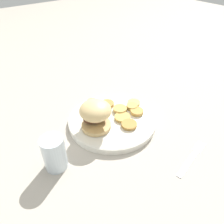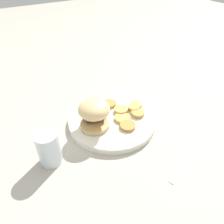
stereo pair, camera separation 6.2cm
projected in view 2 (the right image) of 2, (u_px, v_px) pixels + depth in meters
The scene contains 13 objects.
ground_plane at pixel (112, 123), 0.76m from camera, with size 4.00×4.00×0.00m, color #B2A899.
dinner_plate at pixel (112, 120), 0.76m from camera, with size 0.30×0.30×0.02m.
sandwich at pixel (95, 113), 0.69m from camera, with size 0.10×0.10×0.10m.
potato_round_0 at pixel (121, 110), 0.78m from camera, with size 0.05×0.05×0.01m, color tan.
potato_round_1 at pixel (122, 118), 0.74m from camera, with size 0.05×0.05×0.01m, color tan.
potato_round_2 at pixel (128, 126), 0.71m from camera, with size 0.05×0.05×0.01m, color #BC8942.
potato_round_3 at pixel (134, 108), 0.78m from camera, with size 0.04×0.04×0.01m, color tan.
potato_round_4 at pixel (95, 101), 0.82m from camera, with size 0.04×0.04×0.01m, color #DBB766.
potato_round_5 at pixel (109, 104), 0.81m from camera, with size 0.05×0.05×0.01m, color #BC8942.
potato_round_6 at pixel (138, 113), 0.76m from camera, with size 0.05×0.05×0.01m, color tan.
potato_round_7 at pixel (136, 104), 0.81m from camera, with size 0.05×0.05×0.01m, color #DBB766.
fork at pixel (188, 164), 0.62m from camera, with size 0.16×0.06×0.00m.
drinking_glass at pixel (49, 148), 0.60m from camera, with size 0.06×0.06×0.10m.
Camera 2 is at (0.31, 0.49, 0.50)m, focal length 35.00 mm.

